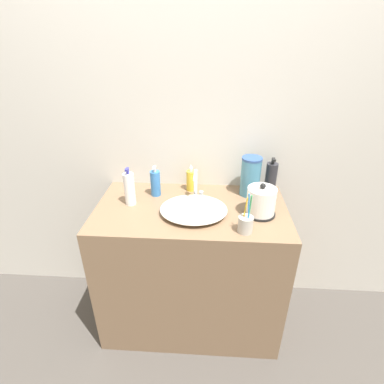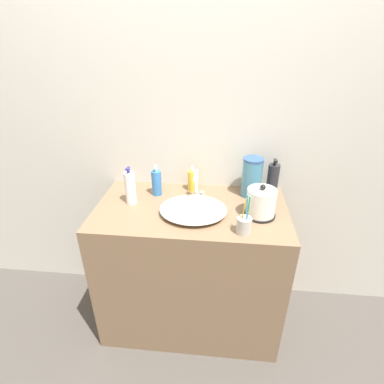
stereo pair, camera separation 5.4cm
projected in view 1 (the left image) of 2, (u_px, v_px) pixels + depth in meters
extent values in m
plane|color=#47423D|center=(188.00, 354.00, 1.83)|extent=(12.00, 12.00, 0.00)
cube|color=beige|center=(195.00, 117.00, 1.76)|extent=(6.00, 0.04, 2.60)
cube|color=brown|center=(191.00, 267.00, 1.89)|extent=(1.08, 0.59, 0.87)
ellipsoid|color=silver|center=(194.00, 209.00, 1.62)|extent=(0.37, 0.32, 0.05)
cylinder|color=silver|center=(195.00, 184.00, 1.75)|extent=(0.02, 0.02, 0.18)
cylinder|color=silver|center=(195.00, 176.00, 1.66)|extent=(0.02, 0.11, 0.02)
cylinder|color=silver|center=(201.00, 194.00, 1.78)|extent=(0.02, 0.02, 0.04)
cylinder|color=black|center=(260.00, 213.00, 1.62)|extent=(0.17, 0.17, 0.01)
cylinder|color=white|center=(261.00, 202.00, 1.59)|extent=(0.15, 0.15, 0.16)
sphere|color=black|center=(263.00, 186.00, 1.54)|extent=(0.03, 0.03, 0.03)
cylinder|color=#B7B2A8|center=(245.00, 224.00, 1.46)|extent=(0.07, 0.07, 0.08)
cylinder|color=green|center=(250.00, 210.00, 1.42)|extent=(0.01, 0.04, 0.18)
cylinder|color=yellow|center=(245.00, 212.00, 1.44)|extent=(0.02, 0.02, 0.15)
cylinder|color=#338CE0|center=(249.00, 211.00, 1.41)|extent=(0.02, 0.01, 0.19)
cylinder|color=#3370B7|center=(155.00, 183.00, 1.78)|extent=(0.06, 0.06, 0.15)
cylinder|color=white|center=(155.00, 170.00, 1.74)|extent=(0.02, 0.02, 0.02)
cube|color=white|center=(154.00, 167.00, 1.72)|extent=(0.01, 0.03, 0.01)
cylinder|color=#28282D|center=(271.00, 178.00, 1.80)|extent=(0.07, 0.07, 0.19)
cylinder|color=black|center=(273.00, 162.00, 1.75)|extent=(0.02, 0.02, 0.02)
cube|color=black|center=(274.00, 160.00, 1.73)|extent=(0.02, 0.04, 0.01)
cylinder|color=gold|center=(191.00, 181.00, 1.84)|extent=(0.06, 0.06, 0.13)
cylinder|color=white|center=(191.00, 169.00, 1.81)|extent=(0.02, 0.02, 0.02)
cone|color=white|center=(191.00, 166.00, 1.80)|extent=(0.02, 0.02, 0.02)
cylinder|color=white|center=(130.00, 189.00, 1.68)|extent=(0.06, 0.06, 0.19)
cylinder|color=#333399|center=(128.00, 172.00, 1.63)|extent=(0.02, 0.02, 0.02)
cube|color=#333399|center=(127.00, 170.00, 1.61)|extent=(0.02, 0.03, 0.01)
cylinder|color=teal|center=(250.00, 177.00, 1.77)|extent=(0.12, 0.12, 0.22)
cylinder|color=#2D4C84|center=(252.00, 159.00, 1.72)|extent=(0.12, 0.12, 0.01)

